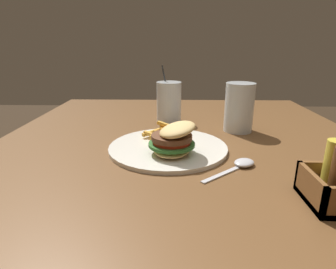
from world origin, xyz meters
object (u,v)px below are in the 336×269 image
Objects in this scene: beer_glass at (239,108)px; condiment_caddy at (334,184)px; spoon at (242,164)px; juice_glass at (169,103)px; meal_plate_near at (170,144)px.

condiment_caddy is at bearing 9.65° from beer_glass.
condiment_caddy reaches higher than spoon.
beer_glass is 1.38× the size of condiment_caddy.
spoon is at bearing -9.96° from beer_glass.
beer_glass is 0.24m from juice_glass.
juice_glass is at bearing 73.51° from spoon.
spoon is at bearing -141.35° from condiment_caddy.
condiment_caddy is (0.23, 0.27, 0.01)m from meal_plate_near.
beer_glass is (-0.18, 0.20, 0.05)m from meal_plate_near.
meal_plate_near is 2.04× the size of beer_glass.
meal_plate_near is 0.18m from spoon.
meal_plate_near is at bearing 112.42° from spoon.
meal_plate_near is 0.29m from juice_glass.
juice_glass reaches higher than spoon.
condiment_caddy is at bearing -91.98° from spoon.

